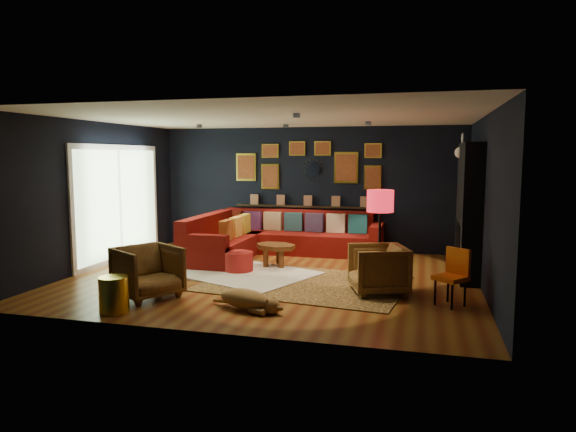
% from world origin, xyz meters
% --- Properties ---
extents(floor, '(6.50, 6.50, 0.00)m').
position_xyz_m(floor, '(0.00, 0.00, 0.00)').
color(floor, brown).
rests_on(floor, ground).
extents(room_walls, '(6.50, 6.50, 6.50)m').
position_xyz_m(room_walls, '(0.00, 0.00, 1.59)').
color(room_walls, black).
rests_on(room_walls, ground).
extents(sectional, '(3.41, 2.69, 0.86)m').
position_xyz_m(sectional, '(-0.61, 1.81, 0.32)').
color(sectional, maroon).
rests_on(sectional, ground).
extents(ledge, '(3.20, 0.12, 0.04)m').
position_xyz_m(ledge, '(0.00, 2.68, 0.92)').
color(ledge, black).
rests_on(ledge, room_walls).
extents(gallery_wall, '(3.15, 0.04, 1.02)m').
position_xyz_m(gallery_wall, '(-0.01, 2.72, 1.81)').
color(gallery_wall, gold).
rests_on(gallery_wall, room_walls).
extents(sunburst_mirror, '(0.47, 0.16, 0.47)m').
position_xyz_m(sunburst_mirror, '(0.10, 2.72, 1.70)').
color(sunburst_mirror, silver).
rests_on(sunburst_mirror, room_walls).
extents(fireplace, '(0.31, 1.60, 2.20)m').
position_xyz_m(fireplace, '(3.09, 0.90, 1.02)').
color(fireplace, black).
rests_on(fireplace, ground).
extents(deer_head, '(0.50, 0.28, 0.45)m').
position_xyz_m(deer_head, '(3.14, 1.40, 2.05)').
color(deer_head, white).
rests_on(deer_head, fireplace).
extents(sliding_door, '(0.06, 2.80, 2.20)m').
position_xyz_m(sliding_door, '(-3.22, 0.60, 1.10)').
color(sliding_door, white).
rests_on(sliding_door, ground).
extents(ceiling_spots, '(3.30, 2.50, 0.06)m').
position_xyz_m(ceiling_spots, '(-0.00, 0.80, 2.56)').
color(ceiling_spots, black).
rests_on(ceiling_spots, room_walls).
extents(shag_rug, '(2.81, 2.46, 0.03)m').
position_xyz_m(shag_rug, '(-0.59, 0.11, 0.02)').
color(shag_rug, white).
rests_on(shag_rug, ground).
extents(leopard_rug, '(3.28, 2.53, 0.02)m').
position_xyz_m(leopard_rug, '(0.62, -0.30, 0.01)').
color(leopard_rug, '#C28C46').
rests_on(leopard_rug, ground).
extents(coffee_table, '(0.92, 0.81, 0.39)m').
position_xyz_m(coffee_table, '(-0.16, 0.75, 0.34)').
color(coffee_table, brown).
rests_on(coffee_table, shag_rug).
extents(pouf, '(0.49, 0.49, 0.32)m').
position_xyz_m(pouf, '(-0.66, 0.20, 0.19)').
color(pouf, maroon).
rests_on(pouf, shag_rug).
extents(armchair_left, '(1.04, 1.06, 0.81)m').
position_xyz_m(armchair_left, '(-1.35, -1.62, 0.40)').
color(armchair_left, '#CC8A3E').
rests_on(armchair_left, ground).
extents(armchair_right, '(0.92, 0.95, 0.78)m').
position_xyz_m(armchair_right, '(1.77, -0.57, 0.39)').
color(armchair_right, '#CC8A3E').
rests_on(armchair_right, ground).
extents(gold_stool, '(0.37, 0.37, 0.46)m').
position_xyz_m(gold_stool, '(-1.41, -2.35, 0.23)').
color(gold_stool, gold).
rests_on(gold_stool, ground).
extents(orange_chair, '(0.51, 0.51, 0.77)m').
position_xyz_m(orange_chair, '(2.79, -0.91, 0.45)').
color(orange_chair, black).
rests_on(orange_chair, ground).
extents(floor_lamp, '(0.41, 0.41, 1.48)m').
position_xyz_m(floor_lamp, '(1.74, -0.05, 1.23)').
color(floor_lamp, black).
rests_on(floor_lamp, ground).
extents(dog, '(1.21, 0.88, 0.34)m').
position_xyz_m(dog, '(0.16, -1.80, 0.19)').
color(dog, '#A67E49').
rests_on(dog, leopard_rug).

